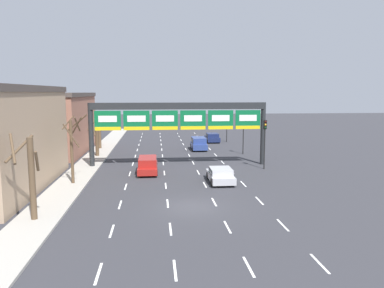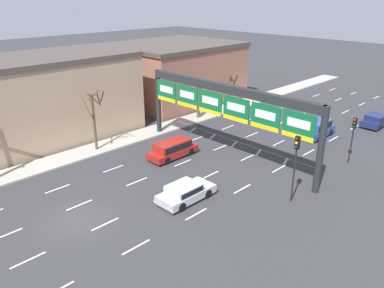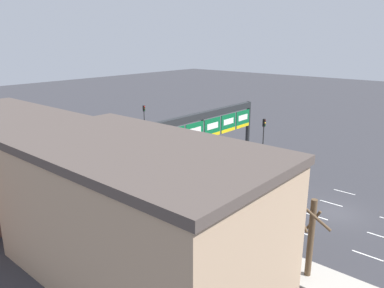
{
  "view_description": "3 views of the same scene",
  "coord_description": "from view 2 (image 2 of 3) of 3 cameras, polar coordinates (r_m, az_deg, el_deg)",
  "views": [
    {
      "loc": [
        -2.4,
        -24.49,
        7.74
      ],
      "look_at": [
        1.23,
        12.96,
        2.53
      ],
      "focal_mm": 35.0,
      "sensor_mm": 36.0,
      "label": 1
    },
    {
      "loc": [
        20.1,
        -9.38,
        13.83
      ],
      "look_at": [
        -1.04,
        11.54,
        1.81
      ],
      "focal_mm": 35.0,
      "sensor_mm": 36.0,
      "label": 2
    },
    {
      "loc": [
        -29.36,
        -9.52,
        14.03
      ],
      "look_at": [
        -0.72,
        15.21,
        3.33
      ],
      "focal_mm": 35.0,
      "sensor_mm": 36.0,
      "label": 3
    }
  ],
  "objects": [
    {
      "name": "tree_bare_second",
      "position": [
        43.87,
        0.98,
        7.23
      ],
      "size": [
        1.73,
        1.75,
        4.88
      ],
      "color": "brown",
      "rests_on": "sidewalk_left"
    },
    {
      "name": "building_far",
      "position": [
        52.31,
        -2.73,
        10.99
      ],
      "size": [
        13.52,
        16.06,
        7.7
      ],
      "color": "#9E6651",
      "rests_on": "ground_plane"
    },
    {
      "name": "sign_gantry",
      "position": [
        32.35,
        5.05,
        6.61
      ],
      "size": [
        18.6,
        0.7,
        6.68
      ],
      "color": "#232628",
      "rests_on": "ground_plane"
    },
    {
      "name": "tree_bare_third",
      "position": [
        35.38,
        -14.65,
        4.08
      ],
      "size": [
        2.09,
        2.08,
        5.77
      ],
      "color": "brown",
      "rests_on": "sidewalk_left"
    },
    {
      "name": "suv_blue",
      "position": [
        40.64,
        18.51,
        2.34
      ],
      "size": [
        1.98,
        4.26,
        1.7
      ],
      "color": "navy",
      "rests_on": "ground_plane"
    },
    {
      "name": "suv_red",
      "position": [
        33.75,
        -2.96,
        -0.64
      ],
      "size": [
        1.87,
        4.79,
        1.52
      ],
      "color": "maroon",
      "rests_on": "ground_plane"
    },
    {
      "name": "sidewalk_left",
      "position": [
        34.09,
        -24.79,
        -3.97
      ],
      "size": [
        2.8,
        110.0,
        0.15
      ],
      "color": "#A8A399",
      "rests_on": "ground_plane"
    },
    {
      "name": "traffic_light_mid_block",
      "position": [
        34.6,
        23.38,
        1.83
      ],
      "size": [
        0.3,
        0.35,
        4.12
      ],
      "color": "black",
      "rests_on": "ground_plane"
    },
    {
      "name": "car_navy",
      "position": [
        46.5,
        26.24,
        3.34
      ],
      "size": [
        1.96,
        4.32,
        1.39
      ],
      "color": "#19234C",
      "rests_on": "ground_plane"
    },
    {
      "name": "ground_plane",
      "position": [
        26.14,
        -16.93,
        -11.03
      ],
      "size": [
        220.0,
        220.0,
        0.0
      ],
      "primitive_type": "plane",
      "color": "#333338"
    },
    {
      "name": "traffic_light_near_gantry",
      "position": [
        26.42,
        15.53,
        -1.79
      ],
      "size": [
        0.3,
        0.35,
        4.98
      ],
      "color": "black",
      "rests_on": "ground_plane"
    },
    {
      "name": "car_silver",
      "position": [
        26.87,
        -1.04,
        -7.27
      ],
      "size": [
        1.99,
        4.32,
        1.28
      ],
      "color": "#B7B7BC",
      "rests_on": "ground_plane"
    },
    {
      "name": "lane_dashes",
      "position": [
        33.44,
        3.65,
        -2.47
      ],
      "size": [
        10.02,
        67.0,
        0.01
      ],
      "color": "white",
      "rests_on": "ground_plane"
    },
    {
      "name": "tree_bare_closest",
      "position": [
        48.79,
        5.77,
        8.32
      ],
      "size": [
        1.88,
        1.71,
        4.26
      ],
      "color": "brown",
      "rests_on": "sidewalk_left"
    },
    {
      "name": "building_near",
      "position": [
        40.59,
        -20.98,
        6.74
      ],
      "size": [
        9.55,
        17.04,
        8.27
      ],
      "color": "tan",
      "rests_on": "ground_plane"
    }
  ]
}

